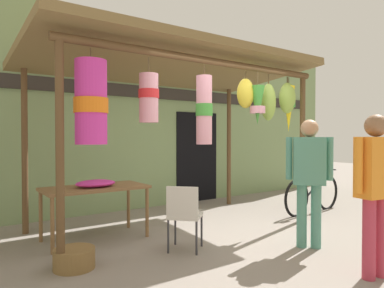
# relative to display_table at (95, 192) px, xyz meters

# --- Properties ---
(ground_plane) EXTENTS (30.00, 30.00, 0.00)m
(ground_plane) POSITION_rel_display_table_xyz_m (1.55, -0.86, -0.68)
(ground_plane) COLOR gray
(shop_facade) EXTENTS (11.54, 0.29, 3.82)m
(shop_facade) POSITION_rel_display_table_xyz_m (1.56, 1.70, 1.23)
(shop_facade) COLOR #7A9360
(shop_facade) RESTS_ON ground_plane
(market_stall_canopy) EXTENTS (4.56, 2.40, 2.80)m
(market_stall_canopy) POSITION_rel_display_table_xyz_m (1.25, -0.26, 1.73)
(market_stall_canopy) COLOR brown
(market_stall_canopy) RESTS_ON ground_plane
(display_table) EXTENTS (1.42, 0.73, 0.75)m
(display_table) POSITION_rel_display_table_xyz_m (0.00, 0.00, 0.00)
(display_table) COLOR brown
(display_table) RESTS_ON ground_plane
(flower_heap_on_table) EXTENTS (0.56, 0.39, 0.10)m
(flower_heap_on_table) POSITION_rel_display_table_xyz_m (0.00, -0.05, 0.13)
(flower_heap_on_table) COLOR #D13399
(flower_heap_on_table) RESTS_ON display_table
(folding_chair) EXTENTS (0.57, 0.57, 0.84)m
(folding_chair) POSITION_rel_display_table_xyz_m (0.72, -1.18, -0.17)
(folding_chair) COLOR beige
(folding_chair) RESTS_ON ground_plane
(wicker_basket_spare) EXTENTS (0.45, 0.45, 0.22)m
(wicker_basket_spare) POSITION_rel_display_table_xyz_m (-0.59, -0.95, -0.56)
(wicker_basket_spare) COLOR brown
(wicker_basket_spare) RESTS_ON ground_plane
(parked_bicycle) EXTENTS (1.75, 0.44, 0.92)m
(parked_bicycle) POSITION_rel_display_table_xyz_m (4.05, -0.69, -0.33)
(parked_bicycle) COLOR black
(parked_bicycle) RESTS_ON ground_plane
(vendor_in_orange) EXTENTS (0.59, 0.29, 1.69)m
(vendor_in_orange) POSITION_rel_display_table_xyz_m (1.86, -3.01, 0.32)
(vendor_in_orange) COLOR #B23347
(vendor_in_orange) RESTS_ON ground_plane
(customer_foreground) EXTENTS (0.43, 0.47, 1.68)m
(customer_foreground) POSITION_rel_display_table_xyz_m (2.15, -1.99, 0.32)
(customer_foreground) COLOR #4C8E7A
(customer_foreground) RESTS_ON ground_plane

